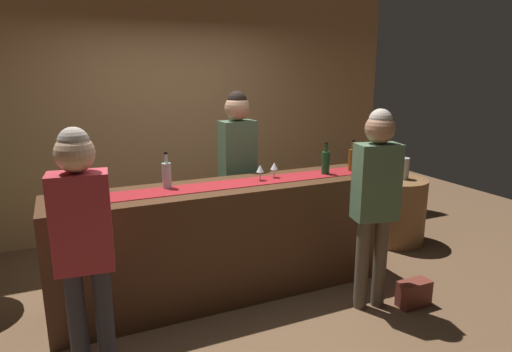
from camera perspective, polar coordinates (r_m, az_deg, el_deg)
ground_plane at (r=4.04m, az=-3.72°, el=-14.96°), size 10.00×10.00×0.00m
back_wall at (r=5.39m, az=-11.20°, el=8.25°), size 6.00×0.12×2.90m
bar_counter at (r=3.83m, az=-3.84°, el=-8.40°), size 2.89×0.60×1.00m
counter_runner_cloth at (r=3.67m, az=-3.96°, el=-1.14°), size 2.74×0.28×0.01m
wine_bottle_amber at (r=4.24m, az=12.48°, el=2.12°), size 0.07×0.07×0.30m
wine_bottle_green at (r=4.07m, az=9.09°, el=1.78°), size 0.07×0.07×0.30m
wine_bottle_clear at (r=3.60m, az=-11.60°, el=0.15°), size 0.07×0.07×0.30m
wine_glass_near_customer at (r=3.87m, az=2.41°, el=1.25°), size 0.07×0.07×0.14m
wine_glass_mid_counter at (r=3.77m, az=0.55°, el=0.92°), size 0.07×0.07×0.14m
wine_glass_far_end at (r=3.46m, az=-22.38°, el=-1.31°), size 0.07×0.07×0.14m
bartender at (r=4.30m, az=-2.41°, el=2.28°), size 0.35×0.24×1.75m
customer_sipping at (r=3.57m, az=15.41°, el=-1.74°), size 0.37×0.27×1.65m
customer_browsing at (r=2.81m, az=-21.75°, el=-6.84°), size 0.36×0.23×1.62m
round_side_table at (r=5.27m, az=17.70°, el=-4.26°), size 0.68×0.68×0.74m
vase_on_side_table at (r=5.17m, az=18.69°, el=0.95°), size 0.13×0.13×0.24m
handbag at (r=4.01m, az=19.95°, el=-14.24°), size 0.28×0.14×0.22m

